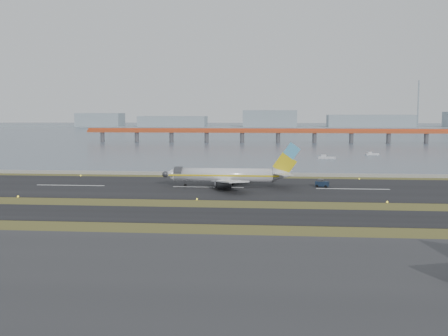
# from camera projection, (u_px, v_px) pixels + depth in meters

# --- Properties ---
(ground) EXTENTS (1000.00, 1000.00, 0.00)m
(ground) POSITION_uv_depth(u_px,v_px,m) (192.00, 205.00, 128.00)
(ground) COLOR #3F4A1A
(ground) RESTS_ON ground
(apron_strip) EXTENTS (1000.00, 50.00, 0.10)m
(apron_strip) POSITION_uv_depth(u_px,v_px,m) (130.00, 275.00, 73.53)
(apron_strip) COLOR #2E2E30
(apron_strip) RESTS_ON ground
(taxiway_strip) EXTENTS (1000.00, 18.00, 0.10)m
(taxiway_strip) POSITION_uv_depth(u_px,v_px,m) (184.00, 215.00, 116.11)
(taxiway_strip) COLOR black
(taxiway_strip) RESTS_ON ground
(runway_strip) EXTENTS (1000.00, 45.00, 0.10)m
(runway_strip) POSITION_uv_depth(u_px,v_px,m) (208.00, 187.00, 157.71)
(runway_strip) COLOR black
(runway_strip) RESTS_ON ground
(seawall) EXTENTS (1000.00, 2.50, 1.00)m
(seawall) POSITION_uv_depth(u_px,v_px,m) (219.00, 174.00, 187.38)
(seawall) COLOR gray
(seawall) RESTS_ON ground
(bay_water) EXTENTS (1400.00, 800.00, 1.30)m
(bay_water) POSITION_uv_depth(u_px,v_px,m) (258.00, 131.00, 583.59)
(bay_water) COLOR #475566
(bay_water) RESTS_ON ground
(red_pier) EXTENTS (260.00, 5.00, 10.20)m
(red_pier) POSITION_uv_depth(u_px,v_px,m) (278.00, 132.00, 373.00)
(red_pier) COLOR #B9451F
(red_pier) RESTS_ON ground
(far_shoreline) EXTENTS (1400.00, 80.00, 60.50)m
(far_shoreline) POSITION_uv_depth(u_px,v_px,m) (273.00, 122.00, 740.17)
(far_shoreline) COLOR #8998A2
(far_shoreline) RESTS_ON ground
(airliner) EXTENTS (38.52, 32.89, 12.80)m
(airliner) POSITION_uv_depth(u_px,v_px,m) (229.00, 175.00, 157.83)
(airliner) COLOR silver
(airliner) RESTS_ON ground
(pushback_tug) EXTENTS (4.02, 3.01, 2.29)m
(pushback_tug) POSITION_uv_depth(u_px,v_px,m) (322.00, 183.00, 157.98)
(pushback_tug) COLOR #121F32
(pushback_tug) RESTS_ON ground
(workboat_near) EXTENTS (7.87, 4.10, 1.83)m
(workboat_near) POSITION_uv_depth(u_px,v_px,m) (327.00, 158.00, 251.10)
(workboat_near) COLOR silver
(workboat_near) RESTS_ON ground
(workboat_far) EXTENTS (6.80, 3.89, 1.57)m
(workboat_far) POSITION_uv_depth(u_px,v_px,m) (372.00, 154.00, 272.14)
(workboat_far) COLOR silver
(workboat_far) RESTS_ON ground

